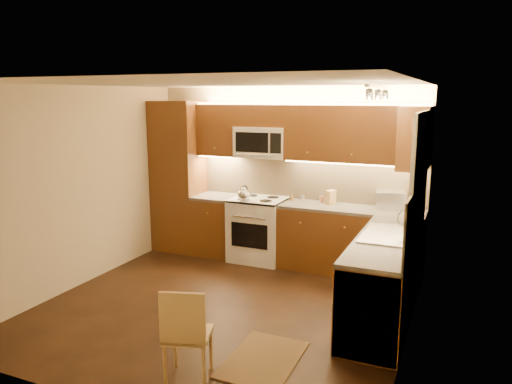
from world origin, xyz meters
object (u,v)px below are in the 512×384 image
at_px(stove, 258,229).
at_px(knife_block, 331,197).
at_px(sink, 388,228).
at_px(toaster_oven, 390,200).
at_px(microwave, 262,142).
at_px(soap_bottle, 419,212).
at_px(dining_chair, 188,332).
at_px(kettle, 244,193).

height_order(stove, knife_block, knife_block).
bearing_deg(sink, toaster_oven, 97.70).
bearing_deg(microwave, knife_block, -0.75).
height_order(sink, toaster_oven, toaster_oven).
height_order(knife_block, soap_bottle, soap_bottle).
xyz_separation_m(microwave, sink, (2.00, -1.26, -0.74)).
height_order(soap_bottle, dining_chair, soap_bottle).
xyz_separation_m(kettle, dining_chair, (0.81, -2.87, -0.61)).
relative_size(sink, dining_chair, 1.02).
distance_m(kettle, dining_chair, 3.04).
height_order(microwave, dining_chair, microwave).
bearing_deg(stove, sink, -29.36).
relative_size(stove, sink, 1.07).
distance_m(sink, soap_bottle, 0.83).
bearing_deg(stove, toaster_oven, 6.23).
bearing_deg(sink, stove, 150.64).
height_order(kettle, knife_block, kettle).
distance_m(soap_bottle, dining_chair, 3.22).
bearing_deg(knife_block, microwave, -157.55).
relative_size(sink, toaster_oven, 2.25).
bearing_deg(stove, knife_block, 6.73).
bearing_deg(toaster_oven, sink, -97.30).
bearing_deg(microwave, stove, -90.00).
xyz_separation_m(knife_block, dining_chair, (-0.35, -3.21, -0.58)).
bearing_deg(dining_chair, soap_bottle, 42.61).
distance_m(sink, kettle, 2.31).
xyz_separation_m(microwave, knife_block, (1.03, -0.01, -0.72)).
height_order(toaster_oven, dining_chair, toaster_oven).
bearing_deg(toaster_oven, knife_block, 170.57).
xyz_separation_m(stove, kettle, (-0.12, -0.23, 0.57)).
distance_m(toaster_oven, dining_chair, 3.53).
relative_size(stove, toaster_oven, 2.41).
relative_size(microwave, soap_bottle, 3.51).
distance_m(stove, toaster_oven, 1.91).
xyz_separation_m(toaster_oven, knife_block, (-0.79, -0.08, -0.02)).
relative_size(microwave, sink, 0.88).
bearing_deg(knife_block, soap_bottle, 2.53).
bearing_deg(soap_bottle, stove, 160.07).
height_order(stove, toaster_oven, toaster_oven).
bearing_deg(soap_bottle, knife_block, 147.91).
bearing_deg(kettle, toaster_oven, 30.44).
xyz_separation_m(stove, toaster_oven, (1.82, 0.20, 0.55)).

